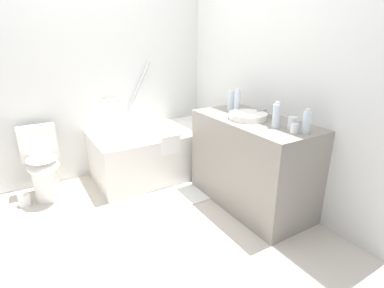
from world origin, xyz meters
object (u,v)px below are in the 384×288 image
Objects in this scene: toilet at (42,163)px; sink_basin at (248,116)px; drinking_glass_1 at (294,128)px; drinking_glass_0 at (292,123)px; toilet_paper_roll at (25,200)px; sink_faucet at (264,113)px; bathtub at (159,151)px; bath_mat at (196,192)px; water_bottle_1 at (306,122)px; water_bottle_3 at (276,116)px; water_bottle_2 at (237,102)px; water_bottle_0 at (231,100)px.

sink_basin is at bearing 56.97° from toilet.
drinking_glass_0 is at bearing 49.44° from drinking_glass_1.
drinking_glass_1 is 0.68× the size of toilet_paper_roll.
sink_faucet reaches higher than sink_basin.
bath_mat is at bearing -77.80° from bathtub.
toilet_paper_roll is at bearing 150.93° from sink_basin.
bathtub is 2.00× the size of toilet.
water_bottle_3 reaches higher than water_bottle_1.
water_bottle_3 is 2.15× the size of drinking_glass_0.
water_bottle_2 is 1.04m from bath_mat.
water_bottle_3 is at bearing 50.33° from toilet.
water_bottle_1 is at bearing -80.18° from sink_basin.
sink_faucet is 1.95× the size of drinking_glass_1.
water_bottle_3 is at bearing -66.30° from bath_mat.
bathtub is at bearing 121.59° from sink_faucet.
water_bottle_2 is (-0.03, 0.79, 0.02)m from water_bottle_1.
water_bottle_0 reaches higher than drinking_glass_0.
drinking_glass_1 is at bearing 147.53° from water_bottle_1.
bathtub is 0.71m from bath_mat.
bathtub reaches higher than water_bottle_0.
toilet_paper_roll is at bearing 140.74° from drinking_glass_1.
sink_basin is at bearing 99.82° from water_bottle_1.
water_bottle_3 is (0.45, -1.35, 0.67)m from bathtub.
drinking_glass_0 is at bearing -88.55° from water_bottle_0.
sink_basin is at bearing 93.43° from water_bottle_3.
water_bottle_1 reaches higher than sink_faucet.
water_bottle_1 is 0.25m from water_bottle_3.
drinking_glass_0 is at bearing -103.71° from sink_faucet.
water_bottle_2 is at bearing 74.83° from sink_basin.
sink_basin is at bearing 92.64° from drinking_glass_1.
sink_basin is 0.33m from water_bottle_3.
toilet is 4.82× the size of sink_faucet.
toilet is 2.23m from sink_faucet.
bath_mat is at bearing -22.19° from toilet_paper_roll.
bathtub is 1.35m from sink_faucet.
drinking_glass_0 is at bearing -77.06° from sink_basin.
drinking_glass_0 is 0.16× the size of bath_mat.
bathtub is 1.46m from toilet_paper_roll.
bathtub is at bearing 110.05° from drinking_glass_0.
bath_mat is (-0.32, 0.72, -0.95)m from water_bottle_3.
bathtub is 1.23m from toilet.
water_bottle_3 is (-0.04, -0.56, -0.01)m from water_bottle_2.
drinking_glass_0 reaches higher than bath_mat.
water_bottle_0 is at bearing 77.36° from sink_basin.
sink_faucet is 0.78× the size of water_bottle_1.
bath_mat is at bearing 126.65° from sink_basin.
bath_mat is 5.43× the size of toilet_paper_roll.
toilet is 6.35× the size of toilet_paper_roll.
water_bottle_0 is 2.75× the size of drinking_glass_1.
water_bottle_1 reaches higher than bath_mat.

